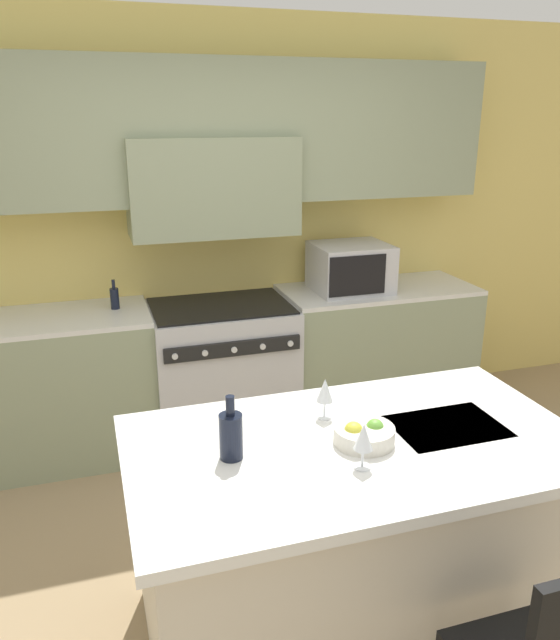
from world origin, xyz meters
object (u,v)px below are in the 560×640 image
fruit_bowl (364,434)px  microwave (350,267)px  range_stove (223,371)px  wine_glass_near (363,438)px  oil_bottle_on_counter (115,298)px  wine_glass_far (325,391)px  wine_bottle (231,435)px

fruit_bowl → microwave: bearing=67.9°
range_stove → microwave: (0.91, 0.02, 0.63)m
wine_glass_near → oil_bottle_on_counter: bearing=109.2°
microwave → wine_glass_near: size_ratio=2.87×
wine_glass_near → fruit_bowl: size_ratio=0.75×
microwave → wine_glass_far: microwave is taller
wine_bottle → wine_glass_near: 0.47m
range_stove → wine_bottle: 1.91m
wine_glass_far → range_stove: bearing=93.0°
wine_glass_far → microwave: bearing=63.2°
fruit_bowl → oil_bottle_on_counter: 2.08m
oil_bottle_on_counter → microwave: bearing=-1.8°
range_stove → microwave: microwave is taller
wine_glass_near → oil_bottle_on_counter: oil_bottle_on_counter is taller
wine_glass_near → wine_glass_far: 0.40m
wine_glass_near → microwave: bearing=67.6°
wine_bottle → wine_glass_far: (0.44, 0.19, 0.02)m
range_stove → oil_bottle_on_counter: (-0.65, 0.07, 0.54)m
microwave → oil_bottle_on_counter: 1.56m
microwave → fruit_bowl: bearing=-112.1°
range_stove → wine_glass_far: (0.08, -1.61, 0.56)m
wine_bottle → wine_glass_near: wine_bottle is taller
wine_bottle → fruit_bowl: size_ratio=1.06×
wine_glass_near → wine_bottle: bearing=154.2°
microwave → oil_bottle_on_counter: size_ratio=2.69×
range_stove → fruit_bowl: size_ratio=3.94×
wine_bottle → oil_bottle_on_counter: bearing=99.0°
range_stove → wine_glass_near: wine_glass_near is taller
fruit_bowl → range_stove: bearing=94.7°
range_stove → wine_glass_near: size_ratio=5.26×
microwave → oil_bottle_on_counter: microwave is taller
wine_glass_near → fruit_bowl: 0.20m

